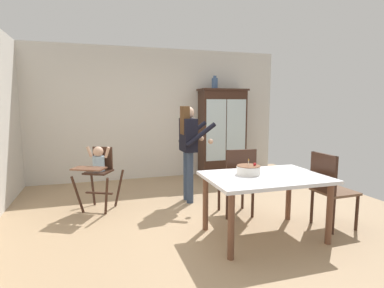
{
  "coord_description": "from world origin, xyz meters",
  "views": [
    {
      "loc": [
        -1.29,
        -3.78,
        1.58
      ],
      "look_at": [
        0.13,
        0.7,
        0.95
      ],
      "focal_mm": 28.71,
      "sensor_mm": 36.0,
      "label": 1
    }
  ],
  "objects_px": {
    "ceramic_vase": "(215,83)",
    "birthday_cake": "(248,170)",
    "adult_person": "(189,142)",
    "dining_table": "(265,184)",
    "dining_chair_far_side": "(238,177)",
    "china_cabinet": "(222,132)",
    "dining_chair_right_end": "(329,185)",
    "high_chair_with_toddler": "(98,166)"
  },
  "relations": [
    {
      "from": "ceramic_vase",
      "to": "high_chair_with_toddler",
      "type": "bearing_deg",
      "value": -148.1
    },
    {
      "from": "ceramic_vase",
      "to": "dining_chair_right_end",
      "type": "relative_size",
      "value": 0.28
    },
    {
      "from": "china_cabinet",
      "to": "high_chair_with_toddler",
      "type": "xyz_separation_m",
      "value": [
        -2.62,
        -1.51,
        -0.29
      ]
    },
    {
      "from": "china_cabinet",
      "to": "dining_chair_right_end",
      "type": "distance_m",
      "value": 3.12
    },
    {
      "from": "ceramic_vase",
      "to": "china_cabinet",
      "type": "bearing_deg",
      "value": -1.14
    },
    {
      "from": "ceramic_vase",
      "to": "adult_person",
      "type": "distance_m",
      "value": 2.13
    },
    {
      "from": "china_cabinet",
      "to": "dining_chair_far_side",
      "type": "distance_m",
      "value": 2.54
    },
    {
      "from": "adult_person",
      "to": "high_chair_with_toddler",
      "type": "bearing_deg",
      "value": 88.12
    },
    {
      "from": "ceramic_vase",
      "to": "dining_chair_far_side",
      "type": "relative_size",
      "value": 0.28
    },
    {
      "from": "dining_table",
      "to": "dining_chair_right_end",
      "type": "height_order",
      "value": "dining_chair_right_end"
    },
    {
      "from": "china_cabinet",
      "to": "birthday_cake",
      "type": "xyz_separation_m",
      "value": [
        -0.93,
        -2.96,
        -0.15
      ]
    },
    {
      "from": "dining_table",
      "to": "dining_chair_far_side",
      "type": "relative_size",
      "value": 1.45
    },
    {
      "from": "dining_chair_right_end",
      "to": "dining_chair_far_side",
      "type": "bearing_deg",
      "value": 50.55
    },
    {
      "from": "adult_person",
      "to": "dining_chair_right_end",
      "type": "height_order",
      "value": "adult_person"
    },
    {
      "from": "high_chair_with_toddler",
      "to": "ceramic_vase",
      "type": "bearing_deg",
      "value": 59.53
    },
    {
      "from": "dining_chair_far_side",
      "to": "high_chair_with_toddler",
      "type": "bearing_deg",
      "value": -20.24
    },
    {
      "from": "china_cabinet",
      "to": "ceramic_vase",
      "type": "relative_size",
      "value": 6.97
    },
    {
      "from": "adult_person",
      "to": "dining_chair_far_side",
      "type": "height_order",
      "value": "adult_person"
    },
    {
      "from": "adult_person",
      "to": "dining_table",
      "type": "xyz_separation_m",
      "value": [
        0.46,
        -1.54,
        -0.33
      ]
    },
    {
      "from": "high_chair_with_toddler",
      "to": "adult_person",
      "type": "bearing_deg",
      "value": 26.6
    },
    {
      "from": "china_cabinet",
      "to": "dining_chair_right_end",
      "type": "xyz_separation_m",
      "value": [
        0.13,
        -3.09,
        -0.39
      ]
    },
    {
      "from": "dining_chair_far_side",
      "to": "ceramic_vase",
      "type": "bearing_deg",
      "value": -98.76
    },
    {
      "from": "dining_chair_far_side",
      "to": "dining_chair_right_end",
      "type": "xyz_separation_m",
      "value": [
        0.91,
        -0.71,
        0.0
      ]
    },
    {
      "from": "dining_table",
      "to": "adult_person",
      "type": "bearing_deg",
      "value": 106.53
    },
    {
      "from": "high_chair_with_toddler",
      "to": "birthday_cake",
      "type": "height_order",
      "value": "high_chair_with_toddler"
    },
    {
      "from": "ceramic_vase",
      "to": "birthday_cake",
      "type": "height_order",
      "value": "ceramic_vase"
    },
    {
      "from": "birthday_cake",
      "to": "dining_chair_far_side",
      "type": "xyz_separation_m",
      "value": [
        0.16,
        0.58,
        -0.24
      ]
    },
    {
      "from": "dining_table",
      "to": "dining_chair_far_side",
      "type": "xyz_separation_m",
      "value": [
        0.0,
        0.69,
        -0.09
      ]
    },
    {
      "from": "high_chair_with_toddler",
      "to": "dining_chair_far_side",
      "type": "height_order",
      "value": "dining_chair_far_side"
    },
    {
      "from": "ceramic_vase",
      "to": "dining_table",
      "type": "relative_size",
      "value": 0.19
    },
    {
      "from": "dining_chair_right_end",
      "to": "adult_person",
      "type": "bearing_deg",
      "value": 39.82
    },
    {
      "from": "dining_chair_right_end",
      "to": "dining_table",
      "type": "bearing_deg",
      "value": 87.69
    },
    {
      "from": "ceramic_vase",
      "to": "birthday_cake",
      "type": "distance_m",
      "value": 3.29
    },
    {
      "from": "high_chair_with_toddler",
      "to": "dining_chair_right_end",
      "type": "height_order",
      "value": "dining_chair_right_end"
    },
    {
      "from": "dining_chair_far_side",
      "to": "adult_person",
      "type": "bearing_deg",
      "value": -56.47
    },
    {
      "from": "dining_chair_far_side",
      "to": "china_cabinet",
      "type": "bearing_deg",
      "value": -102.89
    },
    {
      "from": "dining_chair_far_side",
      "to": "dining_chair_right_end",
      "type": "height_order",
      "value": "same"
    },
    {
      "from": "birthday_cake",
      "to": "ceramic_vase",
      "type": "bearing_deg",
      "value": 75.83
    },
    {
      "from": "ceramic_vase",
      "to": "dining_chair_right_end",
      "type": "height_order",
      "value": "ceramic_vase"
    },
    {
      "from": "ceramic_vase",
      "to": "dining_table",
      "type": "distance_m",
      "value": 3.42
    },
    {
      "from": "ceramic_vase",
      "to": "dining_table",
      "type": "xyz_separation_m",
      "value": [
        -0.59,
        -3.08,
        -1.36
      ]
    },
    {
      "from": "adult_person",
      "to": "dining_chair_far_side",
      "type": "relative_size",
      "value": 1.59
    }
  ]
}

